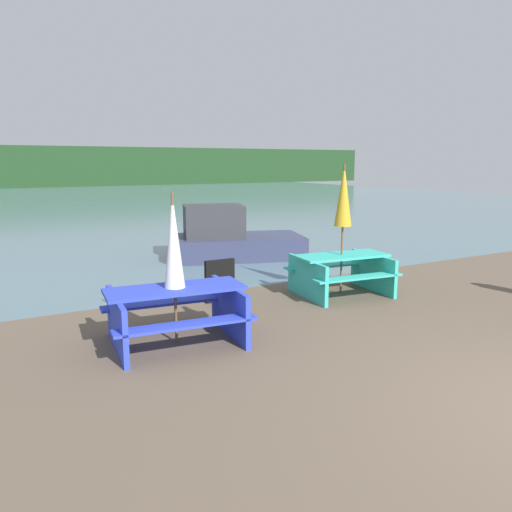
{
  "coord_description": "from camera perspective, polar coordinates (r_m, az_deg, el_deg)",
  "views": [
    {
      "loc": [
        -4.9,
        -2.13,
        2.42
      ],
      "look_at": [
        -0.8,
        5.13,
        0.85
      ],
      "focal_mm": 35.0,
      "sensor_mm": 36.0,
      "label": 1
    }
  ],
  "objects": [
    {
      "name": "water",
      "position": [
        33.79,
        -21.18,
        5.84
      ],
      "size": [
        60.0,
        50.0,
        0.0
      ],
      "color": "slate",
      "rests_on": "ground_plane"
    },
    {
      "name": "far_treeline",
      "position": [
        53.57,
        -24.58,
        9.27
      ],
      "size": [
        80.0,
        1.6,
        4.0
      ],
      "color": "#1E3D1E",
      "rests_on": "water"
    },
    {
      "name": "picnic_table_blue",
      "position": [
        6.86,
        -9.17,
        -6.04
      ],
      "size": [
        1.97,
        1.56,
        0.77
      ],
      "rotation": [
        0.0,
        0.0,
        -0.1
      ],
      "color": "blue",
      "rests_on": "ground_plane"
    },
    {
      "name": "picnic_table_teal",
      "position": [
        9.37,
        9.71,
        -1.61
      ],
      "size": [
        1.85,
        1.57,
        0.75
      ],
      "rotation": [
        0.0,
        0.0,
        -0.12
      ],
      "color": "#33B7A8",
      "rests_on": "ground_plane"
    },
    {
      "name": "umbrella_gold",
      "position": [
        9.18,
        9.98,
        6.76
      ],
      "size": [
        0.32,
        0.32,
        2.4
      ],
      "color": "brown",
      "rests_on": "ground_plane"
    },
    {
      "name": "umbrella_white",
      "position": [
        6.66,
        -9.4,
        1.54
      ],
      "size": [
        0.28,
        0.28,
        2.04
      ],
      "color": "brown",
      "rests_on": "ground_plane"
    },
    {
      "name": "boat",
      "position": [
        12.79,
        -2.98,
        1.96
      ],
      "size": [
        3.69,
        2.66,
        1.36
      ],
      "rotation": [
        0.0,
        0.0,
        -0.31
      ],
      "color": "#333856",
      "rests_on": "water"
    },
    {
      "name": "signboard",
      "position": [
        8.79,
        -4.16,
        -2.83
      ],
      "size": [
        0.55,
        0.08,
        0.75
      ],
      "color": "black",
      "rests_on": "ground_plane"
    }
  ]
}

